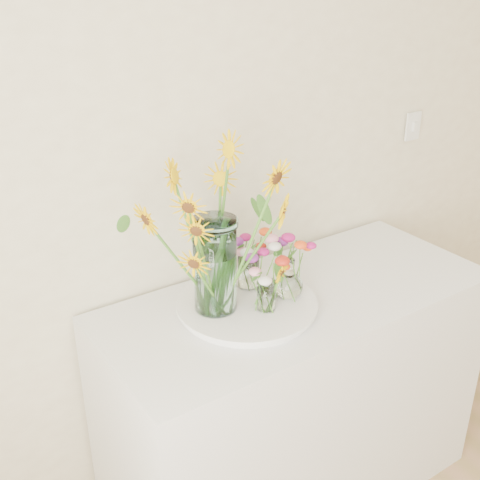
{
  "coord_description": "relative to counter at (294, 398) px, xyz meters",
  "views": [
    {
      "loc": [
        -1.37,
        0.56,
        1.95
      ],
      "look_at": [
        -0.44,
        1.94,
        1.17
      ],
      "focal_mm": 45.0,
      "sensor_mm": 36.0,
      "label": 1
    }
  ],
  "objects": [
    {
      "name": "mason_jar",
      "position": [
        -0.31,
        0.05,
        0.63
      ],
      "size": [
        0.15,
        0.15,
        0.32
      ],
      "primitive_type": "cylinder",
      "rotation": [
        0.0,
        0.0,
        0.11
      ],
      "color": "#B3E3E7",
      "rests_on": "tray"
    },
    {
      "name": "sunflower_bouquet",
      "position": [
        -0.31,
        0.05,
        0.77
      ],
      "size": [
        0.93,
        0.93,
        0.58
      ],
      "primitive_type": null,
      "rotation": [
        0.0,
        0.0,
        0.11
      ],
      "color": "#F6C005",
      "rests_on": "tray"
    },
    {
      "name": "wildflower_posy_b",
      "position": [
        -0.07,
        -0.02,
        0.59
      ],
      "size": [
        0.2,
        0.2,
        0.23
      ],
      "primitive_type": null,
      "color": "#F44815",
      "rests_on": "tray"
    },
    {
      "name": "tray",
      "position": [
        -0.21,
        0.02,
        0.46
      ],
      "size": [
        0.44,
        0.44,
        0.02
      ],
      "primitive_type": "cylinder",
      "color": "white",
      "rests_on": "counter"
    },
    {
      "name": "wildflower_posy_c",
      "position": [
        -0.14,
        0.1,
        0.58
      ],
      "size": [
        0.2,
        0.2,
        0.22
      ],
      "primitive_type": null,
      "color": "#F44815",
      "rests_on": "tray"
    },
    {
      "name": "small_vase_c",
      "position": [
        -0.14,
        0.1,
        0.54
      ],
      "size": [
        0.07,
        0.07,
        0.13
      ],
      "primitive_type": "cylinder",
      "rotation": [
        0.0,
        0.0,
        0.02
      ],
      "color": "white",
      "rests_on": "tray"
    },
    {
      "name": "small_vase_a",
      "position": [
        -0.18,
        -0.05,
        0.53
      ],
      "size": [
        0.08,
        0.08,
        0.1
      ],
      "primitive_type": "cylinder",
      "rotation": [
        0.0,
        0.0,
        0.39
      ],
      "color": "white",
      "rests_on": "tray"
    },
    {
      "name": "small_vase_b",
      "position": [
        -0.07,
        -0.02,
        0.54
      ],
      "size": [
        0.12,
        0.12,
        0.14
      ],
      "primitive_type": null,
      "rotation": [
        0.0,
        0.0,
        -0.33
      ],
      "color": "white",
      "rests_on": "tray"
    },
    {
      "name": "counter",
      "position": [
        0.0,
        0.0,
        0.0
      ],
      "size": [
        1.4,
        0.6,
        0.9
      ],
      "primitive_type": "cube",
      "color": "white",
      "rests_on": "ground_plane"
    },
    {
      "name": "wildflower_posy_a",
      "position": [
        -0.18,
        -0.05,
        0.57
      ],
      "size": [
        0.21,
        0.21,
        0.19
      ],
      "primitive_type": null,
      "color": "#F44815",
      "rests_on": "tray"
    }
  ]
}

